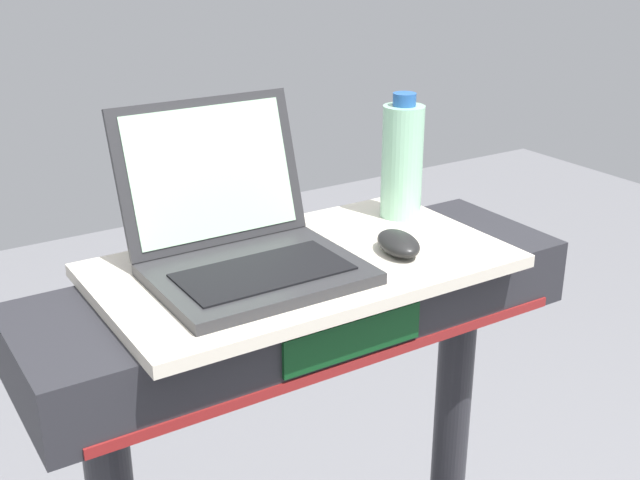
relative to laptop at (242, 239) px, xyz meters
name	(u,v)px	position (x,y,z in m)	size (l,w,h in m)	color
desk_board	(303,265)	(0.10, -0.02, -0.06)	(0.64, 0.37, 0.02)	beige
laptop	(242,239)	(0.00, 0.00, 0.00)	(0.30, 0.30, 0.24)	#2D2D30
computer_mouse	(398,243)	(0.24, -0.08, -0.03)	(0.06, 0.10, 0.03)	black
water_bottle	(402,160)	(0.35, 0.06, 0.05)	(0.07, 0.07, 0.22)	#9EDBB2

